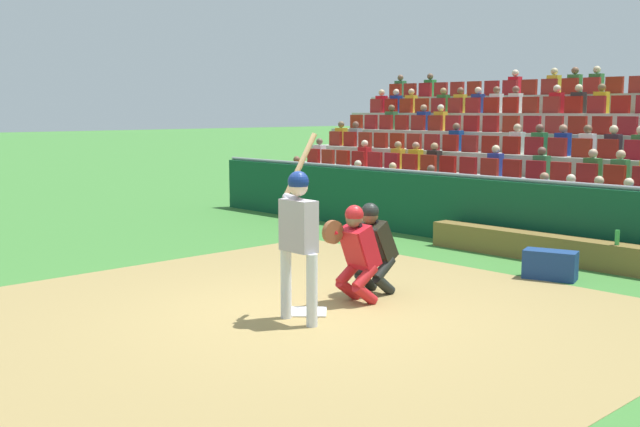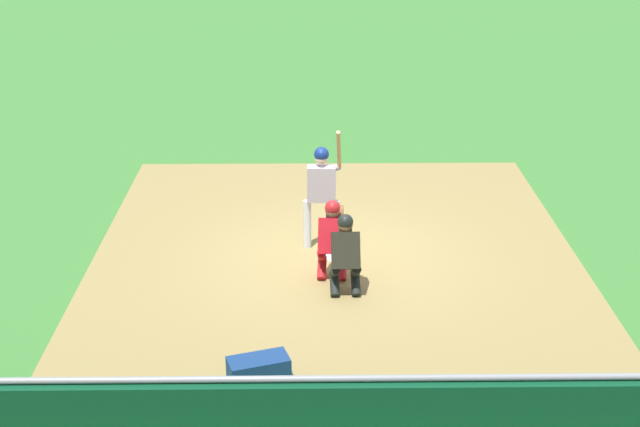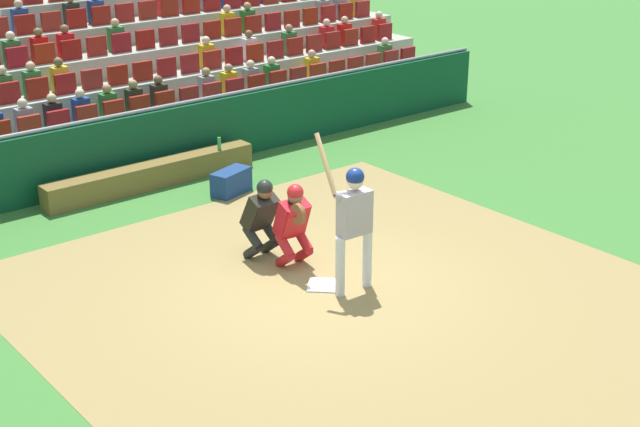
% 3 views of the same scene
% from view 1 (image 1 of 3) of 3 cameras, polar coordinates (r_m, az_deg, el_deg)
% --- Properties ---
extents(ground_plane, '(160.00, 160.00, 0.00)m').
position_cam_1_polar(ground_plane, '(9.38, -0.87, -7.49)').
color(ground_plane, '#3C7832').
extents(infield_dirt_patch, '(8.04, 8.41, 0.01)m').
position_cam_1_polar(infield_dirt_patch, '(9.06, -3.22, -8.03)').
color(infield_dirt_patch, '#967D49').
rests_on(infield_dirt_patch, ground_plane).
extents(home_plate_marker, '(0.62, 0.62, 0.02)m').
position_cam_1_polar(home_plate_marker, '(9.38, -0.87, -7.40)').
color(home_plate_marker, white).
rests_on(home_plate_marker, infield_dirt_patch).
extents(batter_at_plate, '(0.63, 0.65, 2.21)m').
position_cam_1_polar(batter_at_plate, '(8.76, -1.64, -1.15)').
color(batter_at_plate, silver).
rests_on(batter_at_plate, ground_plane).
extents(catcher_crouching, '(0.49, 0.72, 1.30)m').
position_cam_1_polar(catcher_crouching, '(9.69, 2.71, -2.63)').
color(catcher_crouching, red).
rests_on(catcher_crouching, ground_plane).
extents(home_plate_umpire, '(0.47, 0.49, 1.27)m').
position_cam_1_polar(home_plate_umpire, '(10.20, 4.09, -2.28)').
color(home_plate_umpire, black).
rests_on(home_plate_umpire, ground_plane).
extents(dugout_wall, '(17.87, 0.24, 1.29)m').
position_cam_1_polar(dugout_wall, '(13.60, 16.72, -0.38)').
color(dugout_wall, '#0D4528').
rests_on(dugout_wall, ground_plane).
extents(dugout_bench, '(4.08, 0.40, 0.44)m').
position_cam_1_polar(dugout_bench, '(13.11, 16.10, -2.42)').
color(dugout_bench, brown).
rests_on(dugout_bench, ground_plane).
extents(water_bottle_on_bench, '(0.07, 0.07, 0.23)m').
position_cam_1_polar(water_bottle_on_bench, '(12.35, 21.48, -1.69)').
color(water_bottle_on_bench, green).
rests_on(water_bottle_on_bench, dugout_bench).
extents(equipment_duffel_bag, '(0.83, 0.57, 0.43)m').
position_cam_1_polar(equipment_duffel_bag, '(11.66, 16.94, -3.72)').
color(equipment_duffel_bag, navy).
rests_on(equipment_duffel_bag, ground_plane).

